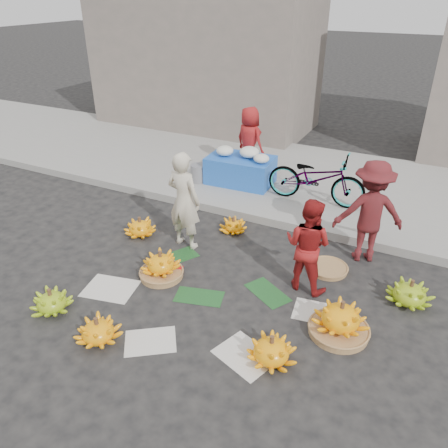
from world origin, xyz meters
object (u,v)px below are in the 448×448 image
at_px(vendor_cream, 184,201).
at_px(banana_bunch_4, 340,320).
at_px(flower_table, 241,168).
at_px(banana_bunch_0, 161,266).
at_px(bicycle, 316,178).

bearing_deg(vendor_cream, banana_bunch_4, 166.82).
relative_size(banana_bunch_4, flower_table, 0.53).
distance_m(banana_bunch_4, vendor_cream, 2.94).
bearing_deg(banana_bunch_4, banana_bunch_0, 179.44).
bearing_deg(banana_bunch_4, flower_table, 130.20).
bearing_deg(vendor_cream, bicycle, -116.80).
relative_size(banana_bunch_4, bicycle, 0.39).
distance_m(banana_bunch_0, banana_bunch_4, 2.58).
height_order(banana_bunch_4, vendor_cream, vendor_cream).
bearing_deg(bicycle, banana_bunch_4, -160.30).
relative_size(banana_bunch_0, banana_bunch_4, 0.94).
bearing_deg(banana_bunch_0, flower_table, 95.16).
xyz_separation_m(vendor_cream, flower_table, (-0.16, 2.47, -0.36)).
height_order(banana_bunch_0, bicycle, bicycle).
distance_m(banana_bunch_0, bicycle, 3.48).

